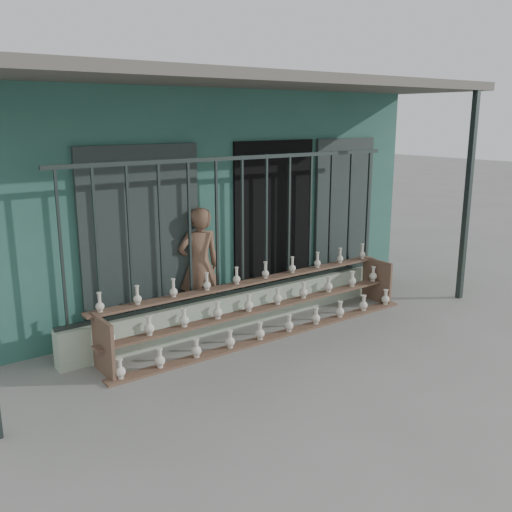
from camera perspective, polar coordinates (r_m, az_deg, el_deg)
ground at (r=6.83m, az=5.05°, el=-9.81°), size 60.00×60.00×0.00m
workshop_building at (r=9.89m, az=-11.21°, el=7.10°), size 7.40×6.60×3.21m
parapet_wall at (r=7.70m, az=-1.33°, el=-5.18°), size 5.00×0.20×0.45m
security_fence at (r=7.41m, az=-1.38°, el=3.07°), size 5.00×0.04×1.80m
shelf_rack at (r=7.36m, az=0.77°, el=-5.00°), size 4.50×0.68×0.85m
elderly_woman at (r=7.60m, az=-5.69°, el=-1.02°), size 0.63×0.47×1.59m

